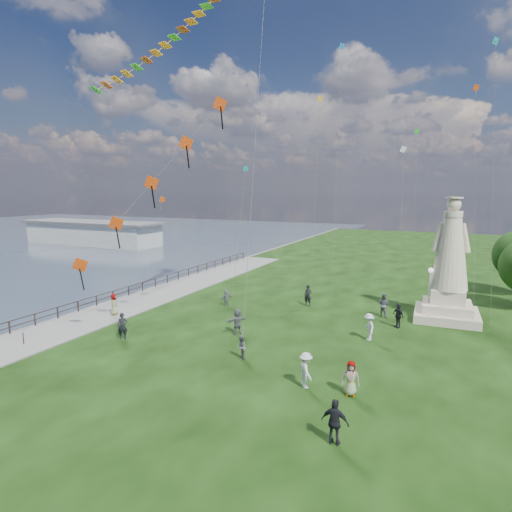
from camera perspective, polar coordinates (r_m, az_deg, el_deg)
The scene contains 18 objects.
waterfront at distance 39.78m, azimuth -18.34°, elevation -6.37°, with size 200.00×200.00×1.51m.
pier_pavilion at distance 88.21m, azimuth -20.98°, elevation 2.95°, with size 30.00×8.00×4.40m.
statue at distance 36.31m, azimuth 24.35°, elevation -2.22°, with size 4.90×4.90×9.53m.
lamppost at distance 35.93m, azimuth 22.18°, elevation -3.25°, with size 0.38×0.38×4.09m.
person_0 at distance 30.76m, azimuth -17.37°, elevation -8.91°, with size 0.66×0.44×1.82m, color black.
person_1 at distance 26.16m, azimuth -2.00°, elevation -12.10°, with size 0.72×0.44×1.47m, color #595960.
person_2 at distance 22.81m, azimuth 6.66°, elevation -14.88°, with size 1.21×0.62×1.87m, color silver.
person_3 at distance 18.48m, azimuth 10.50°, elevation -20.96°, with size 1.12×0.57×1.91m, color black.
person_4 at distance 22.41m, azimuth 12.51°, elevation -15.63°, with size 0.86×0.53×1.77m, color #595960.
person_5 at distance 37.53m, azimuth -3.97°, elevation -5.59°, with size 1.35×0.58×1.45m, color #595960.
person_6 at distance 37.78m, azimuth 6.94°, elevation -5.22°, with size 0.67×0.44×1.85m, color black.
person_7 at distance 35.84m, azimuth 16.64°, elevation -6.25°, with size 0.94×0.58×1.93m, color #595960.
person_8 at distance 30.16m, azimuth 14.83°, elevation -9.13°, with size 1.19×0.61×1.84m, color silver.
person_9 at distance 33.44m, azimuth 18.41°, elevation -7.53°, with size 1.06×0.54×1.81m, color black.
person_10 at distance 36.42m, azimuth -18.39°, elevation -6.27°, with size 0.84×0.52×1.72m, color #595960.
person_11 at distance 30.40m, azimuth -2.51°, elevation -8.71°, with size 1.69×0.73×1.82m, color #595960.
red_kite_train at distance 29.95m, azimuth -14.18°, elevation 8.66°, with size 10.22×9.35×16.40m.
small_kites at distance 42.08m, azimuth 13.10°, elevation 13.47°, with size 29.66×18.53×23.88m.
Camera 1 is at (11.59, -18.57, 10.12)m, focal length 30.00 mm.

